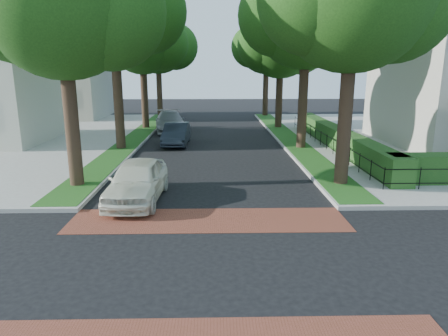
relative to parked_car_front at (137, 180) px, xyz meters
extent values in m
plane|color=black|center=(2.67, -5.31, -0.78)|extent=(120.00, 120.00, 0.00)
cube|color=brown|center=(2.67, -2.11, -0.77)|extent=(9.00, 2.20, 0.01)
cube|color=#194F16|center=(8.07, 13.79, -0.62)|extent=(1.60, 29.80, 0.02)
cube|color=#194F16|center=(-2.73, 13.79, -0.62)|extent=(1.60, 29.80, 0.02)
cylinder|color=black|center=(8.17, 1.69, 3.05)|extent=(0.56, 0.56, 7.35)
sphere|color=#1A3E10|center=(9.88, 1.99, 6.53)|extent=(4.65, 4.65, 4.65)
cylinder|color=black|center=(8.17, 9.69, 3.22)|extent=(0.56, 0.56, 7.70)
sphere|color=#1A3E10|center=(8.17, 9.69, 7.29)|extent=(6.60, 6.60, 6.60)
sphere|color=#1A3E10|center=(9.99, 9.99, 6.89)|extent=(4.95, 4.95, 4.95)
sphere|color=#1A3E10|center=(6.52, 9.49, 6.99)|extent=(4.62, 4.62, 4.62)
sphere|color=#1A3E10|center=(8.27, 11.34, 7.79)|extent=(4.29, 4.29, 4.29)
cylinder|color=black|center=(8.17, 18.69, 2.70)|extent=(0.56, 0.56, 6.65)
sphere|color=#1A3E10|center=(8.17, 18.69, 6.21)|extent=(5.80, 5.80, 5.80)
sphere|color=#1A3E10|center=(9.77, 18.99, 5.81)|extent=(4.35, 4.35, 4.35)
sphere|color=#1A3E10|center=(6.72, 18.49, 5.91)|extent=(4.06, 4.06, 4.06)
sphere|color=#1A3E10|center=(8.27, 20.14, 6.71)|extent=(3.77, 3.77, 3.77)
cylinder|color=black|center=(8.17, 27.69, 2.87)|extent=(0.56, 0.56, 7.00)
sphere|color=#1A3E10|center=(8.17, 27.69, 6.57)|extent=(6.00, 6.00, 6.00)
sphere|color=#1A3E10|center=(9.82, 27.99, 6.17)|extent=(4.50, 4.50, 4.50)
sphere|color=#1A3E10|center=(6.67, 27.49, 6.27)|extent=(4.20, 4.20, 4.20)
sphere|color=#1A3E10|center=(8.27, 29.19, 7.07)|extent=(3.90, 3.90, 3.90)
cylinder|color=black|center=(-2.83, 1.69, 2.87)|extent=(0.56, 0.56, 7.00)
sphere|color=#1A3E10|center=(-1.18, 1.99, 6.17)|extent=(4.50, 4.50, 4.50)
sphere|color=#1A3E10|center=(-4.33, 1.49, 6.27)|extent=(4.20, 4.20, 4.20)
cylinder|color=black|center=(-2.83, 9.69, 3.40)|extent=(0.56, 0.56, 8.05)
sphere|color=#1A3E10|center=(-2.83, 9.69, 7.65)|extent=(6.40, 6.40, 6.40)
sphere|color=#1A3E10|center=(-1.07, 9.99, 7.25)|extent=(4.80, 4.80, 4.80)
sphere|color=#1A3E10|center=(-4.43, 9.49, 7.35)|extent=(4.48, 4.48, 4.48)
cylinder|color=black|center=(-2.83, 18.69, 2.80)|extent=(0.56, 0.56, 6.86)
sphere|color=#1A3E10|center=(-2.83, 18.69, 6.43)|extent=(5.60, 5.60, 5.60)
sphere|color=#1A3E10|center=(-1.29, 18.99, 6.03)|extent=(4.20, 4.20, 4.20)
sphere|color=#1A3E10|center=(-4.23, 18.49, 6.13)|extent=(3.92, 3.92, 3.92)
sphere|color=#1A3E10|center=(-2.73, 20.09, 6.93)|extent=(3.64, 3.64, 3.64)
cylinder|color=black|center=(-2.83, 27.69, 2.94)|extent=(0.56, 0.56, 7.14)
sphere|color=#1A3E10|center=(-2.83, 27.69, 6.72)|extent=(6.20, 6.20, 6.20)
sphere|color=#1A3E10|center=(-1.12, 27.99, 6.32)|extent=(4.65, 4.65, 4.65)
sphere|color=#1A3E10|center=(-4.38, 27.49, 6.42)|extent=(4.34, 4.34, 4.34)
sphere|color=#1A3E10|center=(-2.73, 29.24, 7.22)|extent=(4.03, 4.03, 4.03)
cube|color=#1C4919|center=(10.37, 9.69, -0.03)|extent=(1.00, 18.00, 1.20)
cube|color=beige|center=(-12.83, 26.69, 2.62)|extent=(9.00, 8.00, 6.50)
cube|color=brown|center=(-10.13, 25.09, 7.69)|extent=(0.80, 0.80, 3.64)
imported|color=silver|center=(0.00, 0.00, 0.00)|extent=(2.00, 4.62, 1.55)
imported|color=#212832|center=(0.37, 11.55, -0.06)|extent=(1.61, 4.35, 1.42)
imported|color=gray|center=(-0.67, 17.38, 0.02)|extent=(3.09, 5.75, 1.58)
camera|label=1|loc=(2.90, -14.35, 3.98)|focal=32.00mm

